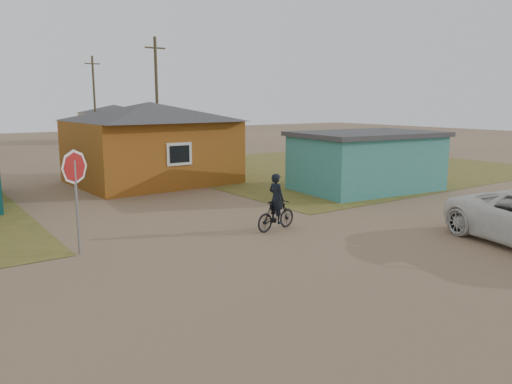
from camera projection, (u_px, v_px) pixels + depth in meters
ground at (295, 268)px, 11.92m from camera, size 120.00×120.00×0.00m
grass_ne at (336, 167)px, 30.32m from camera, size 20.00×18.00×0.00m
house_yellow at (151, 141)px, 24.22m from camera, size 7.72×6.76×3.90m
shed_turquoise at (366, 161)px, 22.31m from camera, size 6.71×4.93×2.60m
house_beige_east at (115, 122)px, 49.39m from camera, size 6.95×6.05×3.60m
utility_pole_near at (157, 98)px, 32.54m from camera, size 1.40×0.20×8.00m
utility_pole_far at (94, 99)px, 45.95m from camera, size 1.40×0.20×8.00m
stop_sign at (75, 179)px, 12.68m from camera, size 0.89×0.18×2.73m
cyclist at (276, 210)px, 15.34m from camera, size 1.61×0.66×1.77m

